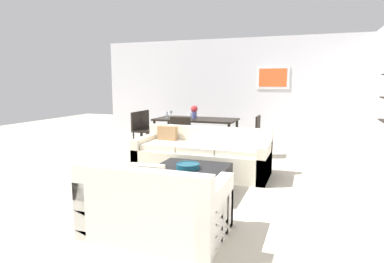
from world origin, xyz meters
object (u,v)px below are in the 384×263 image
at_px(decorative_bowl, 188,166).
at_px(dining_chair_left_far, 149,125).
at_px(wine_glass_left_near, 167,114).
at_px(loveseat_white, 156,207).
at_px(sofa_beige, 202,157).
at_px(dining_chair_right_near, 252,133).
at_px(coffee_table, 190,180).
at_px(dining_chair_foot, 182,134).
at_px(dining_chair_left_near, 141,128).
at_px(centerpiece_vase, 194,111).
at_px(wine_glass_foot, 190,115).
at_px(wine_glass_left_far, 171,112).
at_px(dining_table, 196,121).

relative_size(decorative_bowl, dining_chair_left_far, 0.38).
bearing_deg(wine_glass_left_near, dining_chair_left_far, 153.59).
xyz_separation_m(loveseat_white, decorative_bowl, (-0.11, 1.25, 0.13)).
xyz_separation_m(sofa_beige, dining_chair_right_near, (0.60, 1.61, 0.21)).
bearing_deg(dining_chair_left_far, coffee_table, -54.08).
height_order(dining_chair_foot, dining_chair_left_near, same).
distance_m(dining_chair_left_far, centerpiece_vase, 1.36).
distance_m(dining_chair_left_far, dining_chair_right_near, 2.72).
height_order(wine_glass_foot, centerpiece_vase, centerpiece_vase).
bearing_deg(coffee_table, dining_chair_right_near, 81.11).
xyz_separation_m(wine_glass_left_far, wine_glass_foot, (0.69, -0.52, 0.01)).
relative_size(dining_table, wine_glass_foot, 11.31).
bearing_deg(dining_table, wine_glass_left_near, -170.56).
distance_m(wine_glass_foot, centerpiece_vase, 0.45).
distance_m(loveseat_white, dining_chair_foot, 3.52).
bearing_deg(wine_glass_left_near, dining_chair_left_near, -171.80).
distance_m(dining_table, dining_chair_foot, 0.89).
xyz_separation_m(dining_chair_foot, wine_glass_left_near, (-0.69, 0.76, 0.35)).
distance_m(dining_chair_left_near, centerpiece_vase, 1.37).
bearing_deg(centerpiece_vase, decorative_bowl, -72.15).
bearing_deg(decorative_bowl, wine_glass_left_far, 117.36).
relative_size(dining_chair_right_near, wine_glass_left_near, 5.99).
xyz_separation_m(loveseat_white, wine_glass_foot, (-1.02, 3.83, 0.58)).
bearing_deg(decorative_bowl, wine_glass_left_near, 119.20).
relative_size(coffee_table, decorative_bowl, 3.05).
xyz_separation_m(dining_chair_foot, dining_chair_right_near, (1.34, 0.66, 0.00)).
height_order(decorative_bowl, dining_table, dining_table).
height_order(dining_chair_left_near, wine_glass_left_far, wine_glass_left_far).
height_order(loveseat_white, dining_chair_foot, dining_chair_foot).
bearing_deg(coffee_table, sofa_beige, 99.34).
height_order(dining_chair_foot, dining_chair_right_near, same).
xyz_separation_m(coffee_table, dining_chair_left_far, (-2.26, 3.12, 0.31)).
relative_size(coffee_table, dining_chair_left_near, 1.16).
height_order(coffee_table, centerpiece_vase, centerpiece_vase).
bearing_deg(centerpiece_vase, dining_chair_right_near, -10.06).
xyz_separation_m(loveseat_white, dining_chair_left_near, (-2.36, 4.02, 0.21)).
bearing_deg(centerpiece_vase, dining_chair_left_near, -169.00).
xyz_separation_m(dining_chair_foot, wine_glass_left_far, (-0.69, 0.99, 0.36)).
bearing_deg(decorative_bowl, coffee_table, 84.12).
xyz_separation_m(dining_table, dining_chair_right_near, (1.34, -0.21, -0.18)).
distance_m(coffee_table, dining_chair_right_near, 2.75).
height_order(dining_chair_left_far, wine_glass_left_far, wine_glass_left_far).
distance_m(sofa_beige, centerpiece_vase, 2.12).
height_order(loveseat_white, wine_glass_left_far, wine_glass_left_far).
height_order(dining_chair_right_near, centerpiece_vase, centerpiece_vase).
height_order(loveseat_white, centerpiece_vase, centerpiece_vase).
xyz_separation_m(coffee_table, dining_table, (-0.92, 2.91, 0.49)).
height_order(dining_chair_left_far, dining_chair_right_near, same).
relative_size(dining_chair_left_near, wine_glass_foot, 5.32).
distance_m(decorative_bowl, wine_glass_foot, 2.77).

